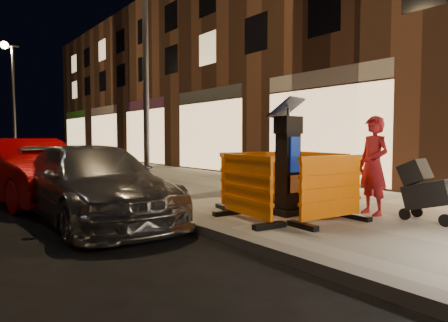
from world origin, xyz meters
TOP-DOWN VIEW (x-y plane):
  - ground_plane at (0.00, 0.00)m, footprint 120.00×120.00m
  - sidewalk at (3.00, 0.00)m, footprint 6.00×60.00m
  - kerb at (0.00, 0.00)m, footprint 0.30×60.00m
  - parking_kiosk at (1.61, 0.19)m, footprint 0.71×0.71m
  - barrier_front at (1.61, -0.76)m, footprint 1.44×0.67m
  - barrier_back at (1.61, 1.14)m, footprint 1.49×0.85m
  - barrier_kerbside at (0.66, 0.19)m, footprint 0.74×1.46m
  - barrier_bldgside at (2.56, 0.19)m, footprint 0.83×1.48m
  - car_silver at (-1.09, 2.47)m, footprint 1.93×4.75m
  - car_red at (-1.65, 5.36)m, footprint 2.36×4.78m
  - man at (2.82, -0.73)m, footprint 0.57×0.73m
  - stroller at (3.02, -1.63)m, footprint 0.59×0.84m
  - street_lamp_mid at (0.25, 3.00)m, footprint 0.12×0.12m
  - street_lamp_far at (0.25, 18.00)m, footprint 0.12×0.12m

SIDE VIEW (x-z plane):
  - ground_plane at x=0.00m, z-range 0.00..0.00m
  - car_silver at x=-1.09m, z-range -0.69..0.69m
  - car_red at x=-1.65m, z-range -0.75..0.75m
  - sidewalk at x=3.00m, z-range 0.00..0.15m
  - kerb at x=0.00m, z-range 0.00..0.15m
  - stroller at x=3.02m, z-range 0.15..1.14m
  - barrier_front at x=1.61m, z-range 0.15..1.24m
  - barrier_back at x=1.61m, z-range 0.15..1.24m
  - barrier_kerbside at x=0.66m, z-range 0.15..1.24m
  - barrier_bldgside at x=2.56m, z-range 0.15..1.24m
  - man at x=2.82m, z-range 0.15..1.91m
  - parking_kiosk at x=1.61m, z-range 0.15..2.10m
  - street_lamp_mid at x=0.25m, z-range 0.15..6.15m
  - street_lamp_far at x=0.25m, z-range 0.15..6.15m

